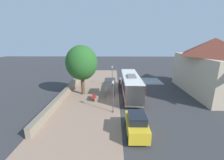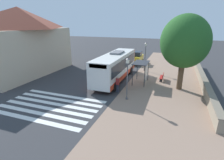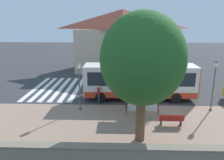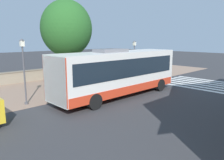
% 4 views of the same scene
% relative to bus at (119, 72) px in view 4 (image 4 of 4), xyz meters
% --- Properties ---
extents(ground_plane, '(120.00, 120.00, 0.00)m').
position_rel_bus_xyz_m(ground_plane, '(-1.89, -1.35, -1.85)').
color(ground_plane, '#353538').
rests_on(ground_plane, ground).
extents(sidewalk_plaza, '(9.00, 44.00, 0.02)m').
position_rel_bus_xyz_m(sidewalk_plaza, '(-6.39, -1.35, -1.84)').
color(sidewalk_plaza, '#937560').
rests_on(sidewalk_plaza, ground).
extents(crosswalk_stripes, '(9.00, 5.25, 0.01)m').
position_rel_bus_xyz_m(crosswalk_stripes, '(3.11, 9.07, -1.85)').
color(crosswalk_stripes, silver).
rests_on(crosswalk_stripes, ground).
extents(stone_wall, '(0.60, 20.00, 1.15)m').
position_rel_bus_xyz_m(stone_wall, '(-10.44, -1.35, -1.27)').
color(stone_wall, gray).
rests_on(stone_wall, ground).
extents(bus, '(2.67, 10.65, 3.57)m').
position_rel_bus_xyz_m(bus, '(0.00, 0.00, 0.00)').
color(bus, silver).
rests_on(bus, ground).
extents(bus_shelter, '(1.71, 2.87, 2.61)m').
position_rel_bus_xyz_m(bus_shelter, '(-3.47, 0.11, 0.30)').
color(bus_shelter, '#2D2D33').
rests_on(bus_shelter, ground).
extents(pedestrian, '(0.34, 0.24, 1.79)m').
position_rel_bus_xyz_m(pedestrian, '(-1.59, 3.86, -0.79)').
color(pedestrian, '#2D3347').
rests_on(pedestrian, ground).
extents(bench, '(0.40, 1.80, 0.88)m').
position_rel_bus_xyz_m(bench, '(-5.74, -1.82, -1.37)').
color(bench, maroon).
rests_on(bench, ground).
extents(street_lamp_near, '(0.28, 0.28, 4.11)m').
position_rel_bus_xyz_m(street_lamp_near, '(-3.02, 5.34, 0.60)').
color(street_lamp_near, '#4C4C51').
rests_on(street_lamp_near, ground).
extents(street_lamp_far, '(0.28, 0.28, 4.29)m').
position_rel_bus_xyz_m(street_lamp_far, '(-2.78, -5.86, 0.70)').
color(street_lamp_far, '#4C4C51').
rests_on(street_lamp_far, ground).
extents(shade_tree, '(5.02, 5.02, 8.04)m').
position_rel_bus_xyz_m(shade_tree, '(-7.83, 0.65, 3.39)').
color(shade_tree, brown).
rests_on(shade_tree, ground).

